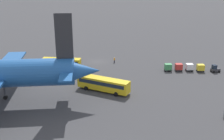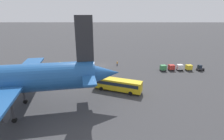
# 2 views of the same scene
# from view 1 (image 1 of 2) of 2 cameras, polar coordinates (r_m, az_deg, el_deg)

# --- Properties ---
(ground_plane) EXTENTS (600.00, 600.00, 0.00)m
(ground_plane) POSITION_cam_1_polar(r_m,az_deg,el_deg) (88.12, -3.02, 1.73)
(ground_plane) COLOR #38383A
(shuttle_bus_near) EXTENTS (11.06, 3.01, 3.15)m
(shuttle_bus_near) POSITION_cam_1_polar(r_m,az_deg,el_deg) (81.73, -10.23, 1.46)
(shuttle_bus_near) COLOR gold
(shuttle_bus_near) RESTS_ON ground
(shuttle_bus_far) EXTENTS (12.76, 7.00, 3.16)m
(shuttle_bus_far) POSITION_cam_1_polar(r_m,az_deg,el_deg) (65.11, -1.77, -2.76)
(shuttle_bus_far) COLOR gold
(shuttle_bus_far) RESTS_ON ground
(baggage_tug) EXTENTS (2.70, 2.31, 2.10)m
(baggage_tug) POSITION_cam_1_polar(r_m,az_deg,el_deg) (83.32, 20.19, 0.23)
(baggage_tug) COLOR #333338
(baggage_tug) RESTS_ON ground
(worker_person) EXTENTS (0.38, 0.38, 1.74)m
(worker_person) POSITION_cam_1_polar(r_m,az_deg,el_deg) (86.55, 0.48, 2.04)
(worker_person) COLOR #1E1E2D
(worker_person) RESTS_ON ground
(cargo_cart_yellow) EXTENTS (2.19, 1.92, 2.06)m
(cargo_cart_yellow) POSITION_cam_1_polar(r_m,az_deg,el_deg) (82.32, 17.55, 0.49)
(cargo_cart_yellow) COLOR #38383D
(cargo_cart_yellow) RESTS_ON ground
(cargo_cart_white) EXTENTS (2.19, 1.92, 2.06)m
(cargo_cart_white) POSITION_cam_1_polar(r_m,az_deg,el_deg) (82.07, 15.46, 0.63)
(cargo_cart_white) COLOR #38383D
(cargo_cart_white) RESTS_ON ground
(cargo_cart_red) EXTENTS (2.19, 1.92, 2.06)m
(cargo_cart_red) POSITION_cam_1_polar(r_m,az_deg,el_deg) (81.34, 13.40, 0.65)
(cargo_cart_red) COLOR #38383D
(cargo_cart_red) RESTS_ON ground
(cargo_cart_green) EXTENTS (2.19, 1.92, 2.06)m
(cargo_cart_green) POSITION_cam_1_polar(r_m,az_deg,el_deg) (80.57, 11.32, 0.62)
(cargo_cart_green) COLOR #38383D
(cargo_cart_green) RESTS_ON ground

